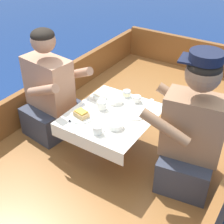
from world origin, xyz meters
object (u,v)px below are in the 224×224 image
at_px(coffee_cup_port, 137,99).
at_px(coffee_cup_starboard, 98,129).
at_px(person_port, 50,94).
at_px(coffee_cup_center, 102,105).
at_px(tin_can, 127,94).
at_px(sandwich, 81,114).
at_px(person_starboard, 192,134).

height_order(coffee_cup_port, coffee_cup_starboard, coffee_cup_starboard).
bearing_deg(person_port, coffee_cup_center, 10.80).
distance_m(coffee_cup_starboard, tin_can, 0.54).
height_order(sandwich, coffee_cup_starboard, coffee_cup_starboard).
xyz_separation_m(sandwich, coffee_cup_starboard, (0.21, -0.09, -0.00)).
distance_m(coffee_cup_center, tin_can, 0.27).
relative_size(coffee_cup_port, tin_can, 1.40).
height_order(coffee_cup_starboard, coffee_cup_center, coffee_cup_center).
relative_size(person_port, coffee_cup_center, 9.48).
height_order(sandwich, tin_can, sandwich).
bearing_deg(sandwich, tin_can, 73.75).
relative_size(sandwich, tin_can, 1.74).
bearing_deg(person_starboard, coffee_cup_starboard, 18.64).
bearing_deg(person_port, sandwich, -11.07).
distance_m(coffee_cup_starboard, coffee_cup_center, 0.31).
bearing_deg(person_starboard, sandwich, 5.65).
height_order(coffee_cup_starboard, tin_can, coffee_cup_starboard).
height_order(person_starboard, coffee_cup_starboard, person_starboard).
xyz_separation_m(sandwich, coffee_cup_port, (0.24, 0.41, -0.00)).
distance_m(person_port, tin_can, 0.64).
distance_m(sandwich, coffee_cup_center, 0.19).
xyz_separation_m(person_port, coffee_cup_center, (0.50, 0.03, 0.05)).
bearing_deg(coffee_cup_center, coffee_cup_port, 53.14).
bearing_deg(sandwich, coffee_cup_port, 59.77).
bearing_deg(tin_can, person_port, -152.19).
distance_m(person_starboard, coffee_cup_starboard, 0.64).
height_order(person_port, person_starboard, person_starboard).
distance_m(person_port, sandwich, 0.46).
bearing_deg(tin_can, person_starboard, -20.40).
bearing_deg(person_starboard, coffee_cup_center, -6.91).
height_order(coffee_cup_center, tin_can, coffee_cup_center).
xyz_separation_m(coffee_cup_port, coffee_cup_center, (-0.18, -0.24, 0.01)).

